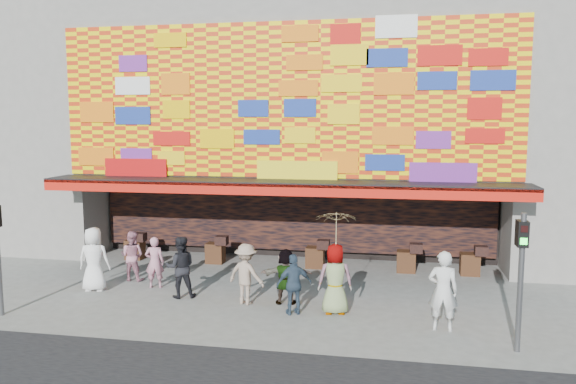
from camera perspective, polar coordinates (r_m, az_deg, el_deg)
name	(u,v)px	position (r m, az deg, el deg)	size (l,w,h in m)	color
ground	(253,310)	(14.95, -3.59, -11.92)	(90.00, 90.00, 0.00)	slate
shop_building	(303,113)	(22.15, 1.52, 8.06)	(15.20, 9.40, 10.00)	gray
neighbor_left	(3,95)	(27.27, -26.99, 8.73)	(11.00, 8.00, 12.00)	gray
signal_right	(521,267)	(12.85, 22.62, -7.00)	(0.22, 0.20, 3.00)	#59595B
ped_a	(94,259)	(17.27, -19.12, -6.47)	(0.91, 0.59, 1.86)	white
ped_b	(155,262)	(17.12, -13.39, -6.96)	(0.56, 0.37, 1.53)	#BD7A8E
ped_c	(180,267)	(16.03, -10.88, -7.50)	(0.84, 0.65, 1.73)	black
ped_d	(246,274)	(15.25, -4.28, -8.31)	(1.06, 0.61, 1.64)	gray
ped_e	(294,284)	(14.42, 0.62, -9.36)	(0.92, 0.38, 1.56)	#324559
ped_f	(286,276)	(15.24, -0.23, -8.56)	(1.40, 0.45, 1.51)	gray
ped_g	(335,279)	(14.48, 4.81, -8.80)	(0.89, 0.58, 1.81)	gray
ped_h	(443,291)	(13.80, 15.46, -9.65)	(0.70, 0.46, 1.91)	silver
ped_i	(132,256)	(18.07, -15.56, -6.27)	(0.75, 0.58, 1.54)	#BF7B8F
parasol	(336,230)	(14.19, 4.87, -3.89)	(1.36, 1.37, 1.89)	#D4C386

